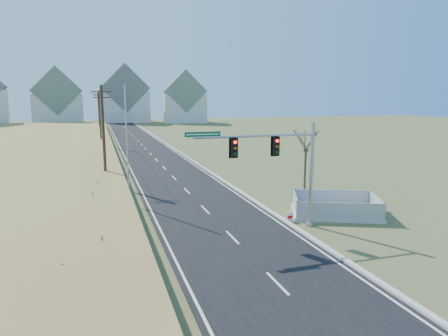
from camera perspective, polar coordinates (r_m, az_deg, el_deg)
ground at (r=24.84m, az=-0.30°, el=-8.50°), size 260.00×260.00×0.00m
road at (r=73.25m, az=-12.04°, el=3.63°), size 8.00×180.00×0.06m
curb at (r=73.76m, az=-8.83°, el=3.82°), size 0.30×180.00×0.18m
utility_pole_near at (r=37.63m, az=-16.83°, el=4.70°), size 1.80×0.26×9.00m
utility_pole_mid at (r=67.57m, az=-17.29°, el=6.84°), size 1.80×0.26×9.00m
utility_pole_far at (r=97.55m, az=-17.46°, el=7.67°), size 1.80×0.26×9.00m
condo_nnw at (r=130.96m, az=-22.70°, el=8.82°), size 14.93×11.17×17.03m
condo_n at (r=134.79m, az=-13.97°, el=9.59°), size 15.27×10.20×18.54m
condo_ne at (r=129.35m, az=-5.63°, el=9.49°), size 14.12×10.51×16.52m
traffic_signal_mast at (r=23.98m, az=8.63°, el=0.66°), size 8.12×0.55×6.46m
fence_enclosure at (r=28.53m, az=15.58°, el=-5.86°), size 6.82×5.87×1.31m
open_sign at (r=26.18m, az=9.36°, el=-6.92°), size 0.49×0.16×0.61m
flagpole at (r=30.06m, az=-13.61°, el=1.37°), size 0.40×0.40×8.81m
bare_tree at (r=31.66m, az=11.66°, el=4.14°), size 2.23×2.23×5.91m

